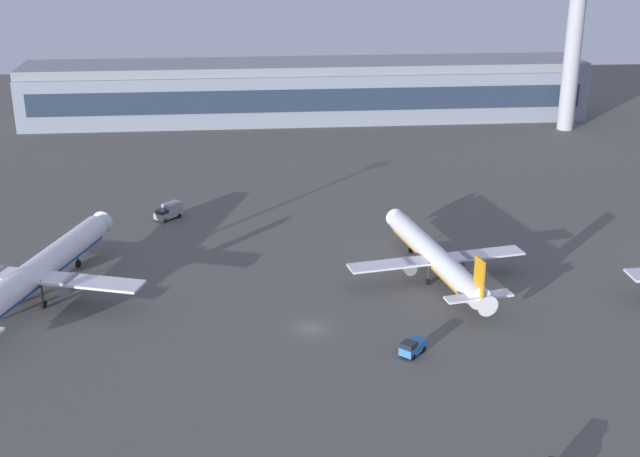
{
  "coord_description": "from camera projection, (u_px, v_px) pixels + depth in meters",
  "views": [
    {
      "loc": [
        -8.37,
        -108.57,
        57.11
      ],
      "look_at": [
        4.06,
        29.94,
        4.0
      ],
      "focal_mm": 47.33,
      "sensor_mm": 36.0,
      "label": 1
    }
  ],
  "objects": [
    {
      "name": "baggage_tractor",
      "position": [
        413.0,
        347.0,
        114.54
      ],
      "size": [
        4.27,
        4.36,
        2.25
      ],
      "rotation": [
        0.0,
        0.0,
        2.39
      ],
      "color": "#3372BF",
      "rests_on": "ground"
    },
    {
      "name": "airplane_terminal_side",
      "position": [
        34.0,
        274.0,
        129.2
      ],
      "size": [
        35.22,
        44.79,
        11.78
      ],
      "rotation": [
        0.0,
        0.0,
        -0.31
      ],
      "color": "white",
      "rests_on": "ground"
    },
    {
      "name": "airplane_near_gate",
      "position": [
        436.0,
        258.0,
        137.21
      ],
      "size": [
        29.99,
        38.34,
        9.87
      ],
      "rotation": [
        0.0,
        0.0,
        0.18
      ],
      "color": "white",
      "rests_on": "ground"
    },
    {
      "name": "ground_plane",
      "position": [
        311.0,
        328.0,
        122.09
      ],
      "size": [
        416.0,
        416.0,
        0.0
      ],
      "primitive_type": "plane",
      "color": "#56544F"
    },
    {
      "name": "catering_truck",
      "position": [
        169.0,
        211.0,
        164.59
      ],
      "size": [
        5.68,
        5.64,
        3.05
      ],
      "rotation": [
        0.0,
        0.0,
        2.35
      ],
      "color": "gray",
      "rests_on": "ground"
    },
    {
      "name": "terminal_building",
      "position": [
        306.0,
        91.0,
        240.44
      ],
      "size": [
        158.11,
        22.4,
        16.4
      ],
      "color": "gray",
      "rests_on": "ground"
    },
    {
      "name": "control_tower",
      "position": [
        575.0,
        32.0,
        222.49
      ],
      "size": [
        8.0,
        8.0,
        45.91
      ],
      "color": "#A8A8B2",
      "rests_on": "ground"
    }
  ]
}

